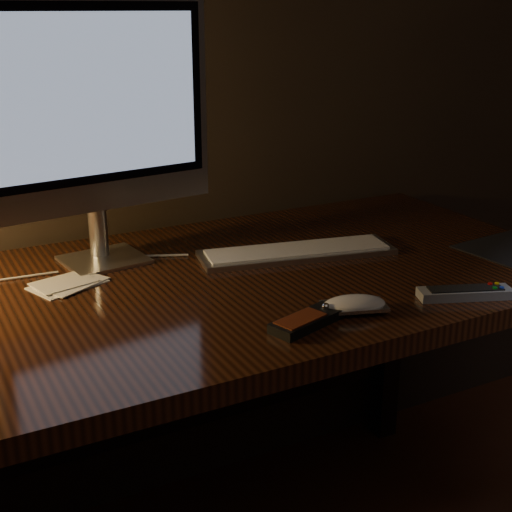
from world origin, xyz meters
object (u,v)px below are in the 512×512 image
monitor (94,114)px  keyboard (297,252)px  tv_remote (465,293)px  media_remote (307,320)px  mouse (354,307)px  desk (183,330)px

monitor → keyboard: 0.51m
monitor → tv_remote: (0.53, -0.50, -0.30)m
monitor → keyboard: bearing=-28.9°
media_remote → tv_remote: 0.32m
keyboard → mouse: (-0.07, -0.31, 0.00)m
monitor → keyboard: (0.38, -0.15, -0.30)m
media_remote → tv_remote: size_ratio=0.85×
desk → mouse: 0.41m
monitor → tv_remote: bearing=-50.5°
desk → mouse: size_ratio=14.34×
desk → monitor: monitor is taller
desk → media_remote: size_ratio=10.75×
monitor → keyboard: monitor is taller
desk → tv_remote: 0.57m
tv_remote → media_remote: bearing=-164.2°
monitor → desk: bearing=-54.2°
mouse → media_remote: (-0.10, -0.01, -0.00)m
tv_remote → desk: bearing=159.4°
mouse → tv_remote: bearing=8.1°
monitor → media_remote: (0.21, -0.47, -0.30)m
desk → keyboard: (0.26, -0.02, 0.14)m
mouse → tv_remote: 0.22m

